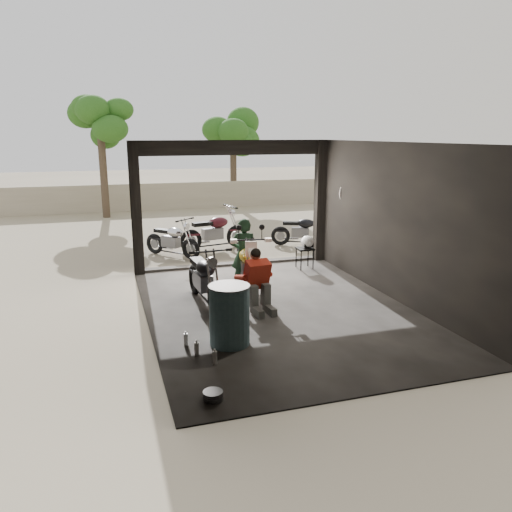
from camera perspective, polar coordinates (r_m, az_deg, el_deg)
ground at (r=9.84m, az=2.45°, el=-6.13°), size 80.00×80.00×0.00m
garage at (r=9.99m, az=1.48°, el=1.81°), size 7.00×7.13×3.20m
boundary_wall at (r=23.08m, az=-9.35°, el=6.81°), size 18.00×0.30×1.20m
tree_left at (r=21.21m, az=-17.45°, el=14.93°), size 2.20×2.20×5.60m
tree_right at (r=23.47m, az=-2.65°, el=14.33°), size 2.20×2.20×5.00m
main_bike at (r=10.84m, az=-1.10°, el=-0.66°), size 1.03×2.02×1.29m
left_bike at (r=9.99m, az=-5.99°, el=-2.13°), size 0.89×1.90×1.25m
outside_bike_a at (r=14.04m, az=-9.58°, el=2.14°), size 1.60×1.68×1.11m
outside_bike_b at (r=14.75m, az=-4.81°, el=3.16°), size 2.01×1.18×1.27m
outside_bike_c at (r=15.29m, az=5.26°, el=3.21°), size 1.76×1.25×1.10m
rider at (r=10.91m, az=-1.38°, el=0.23°), size 0.66×0.52×1.58m
mechanic at (r=9.50m, az=0.41°, el=-3.09°), size 0.68×0.88×1.19m
stool at (r=12.65m, az=5.60°, el=0.59°), size 0.40×0.40×0.55m
helmet at (r=12.63m, az=5.89°, el=1.63°), size 0.38×0.39×0.31m
oil_drum at (r=8.09m, az=-3.06°, el=-6.85°), size 0.69×0.69×1.01m
sign_post at (r=12.78m, az=10.98°, el=5.45°), size 0.77×0.08×2.31m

